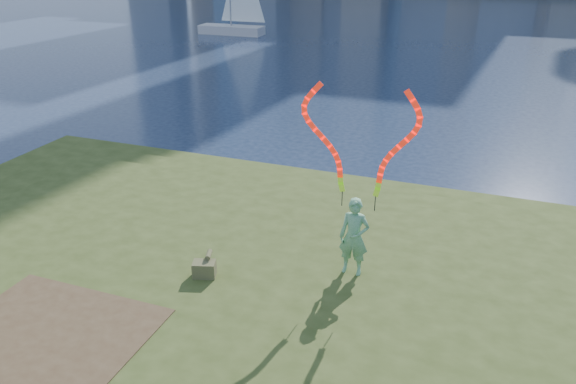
% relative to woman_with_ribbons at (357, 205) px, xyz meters
% --- Properties ---
extents(ground, '(320.00, 320.00, 0.00)m').
position_rel_woman_with_ribbons_xyz_m(ground, '(-1.96, -0.61, -2.23)').
color(ground, '#19253F').
rests_on(ground, ground).
extents(grassy_knoll, '(20.00, 18.00, 0.80)m').
position_rel_woman_with_ribbons_xyz_m(grassy_knoll, '(-1.96, -2.91, -1.89)').
color(grassy_knoll, '#354318').
rests_on(grassy_knoll, ground).
extents(dirt_patch, '(3.20, 3.00, 0.02)m').
position_rel_woman_with_ribbons_xyz_m(dirt_patch, '(-4.16, -3.81, -1.42)').
color(dirt_patch, '#47331E').
rests_on(dirt_patch, grassy_knoll).
extents(woman_with_ribbons, '(2.02, 0.38, 3.94)m').
position_rel_woman_with_ribbons_xyz_m(woman_with_ribbons, '(0.00, 0.00, 0.00)').
color(woman_with_ribbons, '#167B2D').
rests_on(woman_with_ribbons, grassy_knoll).
extents(canvas_bag, '(0.49, 0.55, 0.41)m').
position_rel_woman_with_ribbons_xyz_m(canvas_bag, '(-2.61, -1.14, -1.26)').
color(canvas_bag, brown).
rests_on(canvas_bag, grassy_knoll).
extents(sailboat, '(5.25, 1.67, 7.95)m').
position_rel_woman_with_ribbons_xyz_m(sailboat, '(-17.10, 30.46, -0.86)').
color(sailboat, silver).
rests_on(sailboat, ground).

